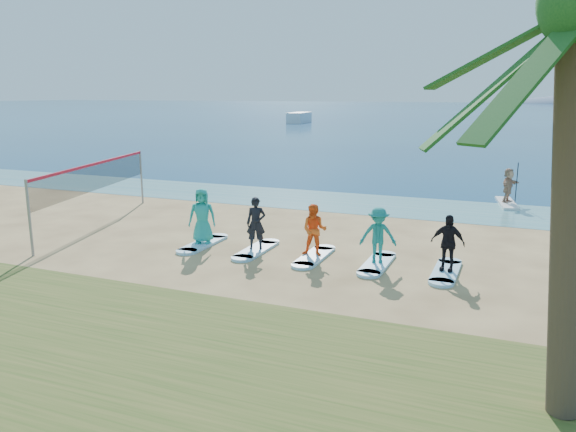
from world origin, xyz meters
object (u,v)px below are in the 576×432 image
at_px(volleyball_net, 95,177).
at_px(surfboard_1, 256,250).
at_px(student_3, 378,235).
at_px(student_4, 448,243).
at_px(paddleboard, 507,203).
at_px(surfboard_0, 203,244).
at_px(surfboard_2, 314,257).
at_px(surfboard_4, 446,272).
at_px(student_2, 314,230).
at_px(student_1, 256,223).
at_px(student_0, 202,216).
at_px(paddleboarder, 508,185).
at_px(surfboard_3, 377,264).
at_px(boat_offshore_a, 299,123).

bearing_deg(volleyball_net, surfboard_1, -8.49).
relative_size(student_3, student_4, 1.03).
relative_size(paddleboard, surfboard_0, 1.36).
height_order(surfboard_2, surfboard_4, same).
bearing_deg(student_2, student_1, 170.95).
relative_size(student_1, surfboard_2, 0.79).
distance_m(student_0, student_3, 6.12).
bearing_deg(paddleboarder, surfboard_3, -175.08).
height_order(surfboard_0, student_2, student_2).
height_order(surfboard_1, surfboard_4, same).
bearing_deg(student_3, volleyball_net, 159.06).
bearing_deg(volleyball_net, student_1, -8.49).
bearing_deg(student_4, boat_offshore_a, 120.61).
height_order(surfboard_0, surfboard_3, same).
relative_size(surfboard_2, surfboard_4, 1.00).
distance_m(student_2, surfboard_3, 2.22).
height_order(volleyball_net, student_4, volleyball_net).
relative_size(paddleboard, student_3, 1.76).
relative_size(surfboard_2, student_4, 1.33).
distance_m(student_0, surfboard_4, 8.21).
relative_size(student_0, student_1, 1.09).
height_order(student_1, student_2, student_1).
relative_size(volleyball_net, surfboard_0, 4.01).
xyz_separation_m(student_2, student_3, (2.04, 0.00, 0.03)).
height_order(paddleboard, surfboard_3, paddleboard).
bearing_deg(student_4, surfboard_4, 0.00).
bearing_deg(student_0, paddleboard, 28.81).
bearing_deg(surfboard_4, surfboard_2, 180.00).
bearing_deg(student_2, paddleboarder, 56.04).
bearing_deg(surfboard_3, student_4, 0.00).
bearing_deg(student_3, surfboard_3, 0.00).
distance_m(paddleboard, surfboard_3, 12.19).
distance_m(volleyball_net, surfboard_3, 11.80).
relative_size(surfboard_2, student_3, 1.29).
xyz_separation_m(surfboard_2, student_3, (2.04, 0.00, 0.90)).
distance_m(surfboard_1, student_4, 6.18).
bearing_deg(volleyball_net, surfboard_2, -6.70).
bearing_deg(paddleboard, student_4, -106.07).
distance_m(paddleboarder, surfboard_2, 12.94).
height_order(paddleboarder, surfboard_2, paddleboarder).
relative_size(surfboard_0, surfboard_4, 1.00).
height_order(volleyball_net, surfboard_4, volleyball_net).
height_order(surfboard_0, surfboard_4, same).
bearing_deg(student_1, volleyball_net, 152.29).
relative_size(surfboard_0, surfboard_1, 1.00).
distance_m(boat_offshore_a, surfboard_4, 84.21).
xyz_separation_m(paddleboard, student_2, (-5.44, -11.71, 0.85)).
distance_m(surfboard_2, student_2, 0.87).
height_order(paddleboard, surfboard_1, paddleboard).
height_order(paddleboarder, surfboard_4, paddleboarder).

